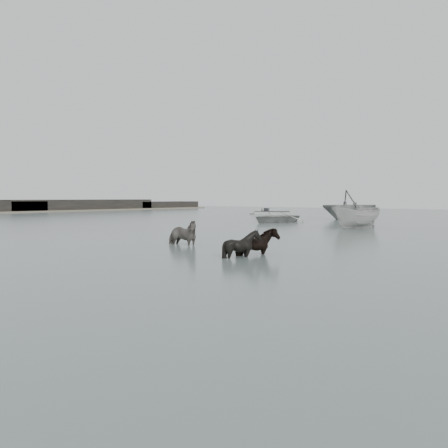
{
  "coord_description": "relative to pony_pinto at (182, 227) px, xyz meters",
  "views": [
    {
      "loc": [
        9.08,
        -10.78,
        1.93
      ],
      "look_at": [
        -0.69,
        1.38,
        1.0
      ],
      "focal_mm": 35.0,
      "sensor_mm": 36.0,
      "label": 1
    }
  ],
  "objects": [
    {
      "name": "pony_black",
      "position": [
        4.16,
        -1.47,
        -0.09
      ],
      "size": [
        1.44,
        1.37,
        1.25
      ],
      "primitive_type": "imported",
      "rotation": [
        0.0,
        0.0,
        1.96
      ],
      "color": "black",
      "rests_on": "ground"
    },
    {
      "name": "pony_pinto",
      "position": [
        0.0,
        0.0,
        0.0
      ],
      "size": [
        1.75,
        0.9,
        1.43
      ],
      "primitive_type": "imported",
      "rotation": [
        0.0,
        0.0,
        1.64
      ],
      "color": "black",
      "rests_on": "ground"
    },
    {
      "name": "ground",
      "position": [
        3.5,
        -2.11,
        -0.72
      ],
      "size": [
        140.0,
        140.0,
        0.0
      ],
      "primitive_type": "plane",
      "color": "#4F5E59",
      "rests_on": "ground"
    },
    {
      "name": "distant_shore",
      "position": [
        -46.5,
        14.63,
        0.02
      ],
      "size": [
        6.0,
        70.0,
        1.9
      ],
      "color": "#726856",
      "rests_on": "ground"
    },
    {
      "name": "pony_dark",
      "position": [
        4.3,
        -0.73,
        -0.06
      ],
      "size": [
        1.26,
        1.42,
        1.3
      ],
      "primitive_type": "imported",
      "rotation": [
        0.0,
        0.0,
        1.69
      ],
      "color": "black",
      "rests_on": "ground"
    },
    {
      "name": "boat_small",
      "position": [
        1.78,
        14.11,
        0.08
      ],
      "size": [
        2.72,
        4.43,
        1.6
      ],
      "primitive_type": "imported",
      "rotation": [
        0.0,
        0.0,
        -0.3
      ],
      "color": "#BAB9B4",
      "rests_on": "ground"
    },
    {
      "name": "rowboat_lead",
      "position": [
        -6.06,
        16.83,
        -0.23
      ],
      "size": [
        3.97,
        5.14,
        0.98
      ],
      "primitive_type": "imported",
      "rotation": [
        0.0,
        0.0,
        -0.13
      ],
      "color": "#B3B3AE",
      "rests_on": "ground"
    },
    {
      "name": "rowboat_trail",
      "position": [
        -3.2,
        24.88,
        0.68
      ],
      "size": [
        6.87,
        7.0,
        2.8
      ],
      "primitive_type": "imported",
      "rotation": [
        0.0,
        0.0,
        2.49
      ],
      "color": "gray",
      "rests_on": "ground"
    },
    {
      "name": "skiff_outer",
      "position": [
        -15.24,
        30.86,
        -0.34
      ],
      "size": [
        5.82,
        3.74,
        0.75
      ],
      "primitive_type": null,
      "rotation": [
        0.0,
        0.0,
        3.56
      ],
      "color": "beige",
      "rests_on": "ground"
    }
  ]
}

